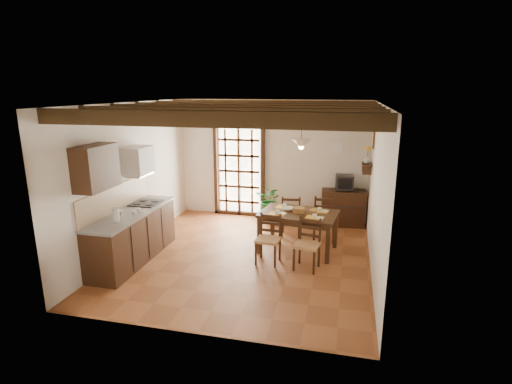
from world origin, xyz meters
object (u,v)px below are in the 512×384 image
(chair_near_right, at_px, (307,253))
(potted_plant, at_px, (270,198))
(sideboard, at_px, (343,208))
(chair_far_left, at_px, (291,223))
(chair_far_right, at_px, (324,226))
(kitchen_counter, at_px, (133,235))
(chair_near_left, at_px, (268,248))
(pendant_lamp, at_px, (301,143))
(crt_tv, at_px, (344,182))
(dining_table, at_px, (299,217))

(chair_near_right, bearing_deg, potted_plant, 125.46)
(sideboard, bearing_deg, chair_near_right, -107.74)
(chair_far_left, distance_m, chair_far_right, 0.71)
(kitchen_counter, xyz_separation_m, chair_near_left, (2.41, 0.44, -0.20))
(chair_far_right, xyz_separation_m, sideboard, (0.35, 1.04, 0.11))
(chair_near_right, height_order, chair_far_right, chair_far_right)
(chair_far_left, relative_size, pendant_lamp, 1.06)
(potted_plant, bearing_deg, crt_tv, 5.23)
(pendant_lamp, bearing_deg, crt_tv, 63.45)
(kitchen_counter, distance_m, potted_plant, 3.34)
(pendant_lamp, bearing_deg, chair_far_left, 110.67)
(sideboard, relative_size, potted_plant, 0.54)
(chair_near_left, distance_m, chair_far_left, 1.45)
(chair_far_left, height_order, potted_plant, potted_plant)
(potted_plant, height_order, pendant_lamp, pendant_lamp)
(kitchen_counter, relative_size, chair_near_left, 2.54)
(chair_far_left, bearing_deg, chair_far_right, 166.61)
(kitchen_counter, bearing_deg, chair_near_right, 6.36)
(chair_near_left, height_order, sideboard, chair_near_left)
(dining_table, distance_m, crt_tv, 1.92)
(pendant_lamp, bearing_deg, kitchen_counter, -157.02)
(chair_far_left, bearing_deg, crt_tv, -143.86)
(potted_plant, bearing_deg, chair_near_left, -79.72)
(chair_far_left, distance_m, crt_tv, 1.59)
(dining_table, distance_m, potted_plant, 1.78)
(chair_near_left, xyz_separation_m, sideboard, (1.25, 2.38, 0.13))
(chair_near_right, relative_size, pendant_lamp, 1.05)
(chair_far_left, relative_size, chair_far_right, 0.92)
(crt_tv, bearing_deg, kitchen_counter, -147.85)
(chair_near_right, height_order, chair_far_left, chair_far_left)
(chair_near_left, xyz_separation_m, potted_plant, (-0.40, 2.23, 0.29))
(chair_near_right, xyz_separation_m, chair_far_left, (-0.51, 1.53, 0.00))
(kitchen_counter, relative_size, chair_near_right, 2.53)
(potted_plant, relative_size, pendant_lamp, 2.12)
(crt_tv, bearing_deg, dining_table, -120.63)
(dining_table, bearing_deg, kitchen_counter, -151.07)
(kitchen_counter, bearing_deg, chair_far_left, 35.76)
(chair_near_left, distance_m, potted_plant, 2.28)
(chair_near_right, bearing_deg, chair_far_right, 92.20)
(chair_far_left, height_order, crt_tv, crt_tv)
(chair_near_right, relative_size, crt_tv, 2.18)
(dining_table, relative_size, pendant_lamp, 1.81)
(sideboard, distance_m, potted_plant, 1.67)
(kitchen_counter, xyz_separation_m, chair_far_right, (3.31, 1.78, -0.17))
(sideboard, bearing_deg, crt_tv, -95.28)
(chair_near_left, xyz_separation_m, chair_far_right, (0.90, 1.34, 0.03))
(chair_far_left, bearing_deg, dining_table, 102.54)
(kitchen_counter, distance_m, chair_near_right, 3.14)
(kitchen_counter, relative_size, sideboard, 2.33)
(sideboard, height_order, potted_plant, potted_plant)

